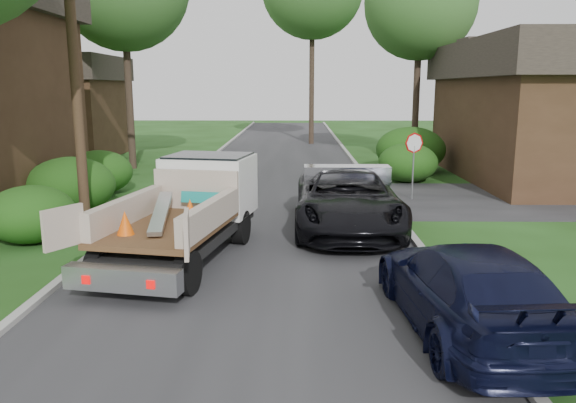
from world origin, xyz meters
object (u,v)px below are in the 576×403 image
Objects in this scene: stop_sign at (414,152)px; house_right at (568,109)px; utility_pole at (74,49)px; tree_right_far at (420,3)px; flatbed_truck at (194,202)px; black_pickup at (348,199)px; navy_suv at (468,288)px; house_left_far at (54,105)px.

stop_sign is 0.19× the size of house_right.
tree_right_far reaches higher than utility_pole.
tree_right_far is (12.98, 15.02, 3.31)m from utility_pole.
flatbed_truck is (-9.15, -17.76, -7.21)m from tree_right_far.
black_pickup is 1.21× the size of navy_suv.
tree_right_far is (2.30, 11.00, 6.70)m from stop_sign.
house_right is 2.45× the size of navy_suv.
black_pickup is (-10.60, -9.50, -2.27)m from house_right.
house_right reaches higher than house_left_far.
tree_right_far is 21.24m from flatbed_truck.
tree_right_far is 2.18× the size of navy_suv.
utility_pole is at bearing -130.84° from tree_right_far.
flatbed_truck is (11.85, -19.76, -1.78)m from house_left_far.
tree_right_far reaches higher than navy_suv.
stop_sign is 0.39× the size of black_pickup.
utility_pole is 1.32× the size of house_left_far.
house_left_far is 1.43× the size of navy_suv.
black_pickup reaches higher than navy_suv.
stop_sign is 0.33× the size of house_left_far.
tree_right_far is at bearing 78.19° from stop_sign.
utility_pole is at bearing -153.99° from house_right.
navy_suv is at bearing -99.34° from tree_right_far.
house_right is at bearing -16.80° from house_left_far.
black_pickup is 7.14m from navy_suv.
navy_suv is at bearing -96.94° from stop_sign.
flatbed_truck is 7.24m from navy_suv.
stop_sign is at bearing 20.62° from utility_pole.
house_left_far is at bearing 163.20° from house_right.
utility_pole is 8.98m from black_pickup.
tree_right_far is at bearing -5.44° from house_left_far.
utility_pole is 20.12m from tree_right_far.
navy_suv is at bearing -54.77° from house_left_far.
utility_pole is 0.77× the size of house_right.
tree_right_far is 1.77× the size of flatbed_truck.
navy_suv is at bearing -38.87° from utility_pole.
house_right is at bearing 43.30° from black_pickup.
utility_pole is at bearing 155.09° from flatbed_truck.
house_right reaches higher than navy_suv.
tree_right_far is at bearing 73.22° from black_pickup.
black_pickup is (-5.10, -15.50, -7.59)m from tree_right_far.
flatbed_truck is at bearing -35.61° from utility_pole.
house_left_far is 21.78m from tree_right_far.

